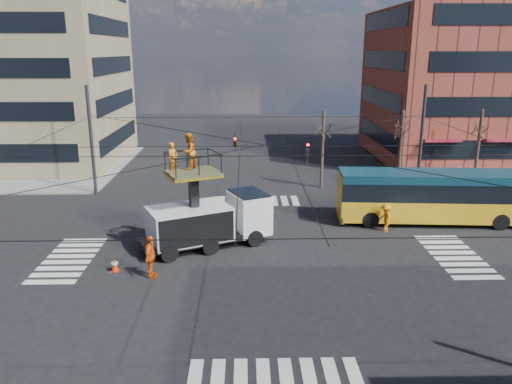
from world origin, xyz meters
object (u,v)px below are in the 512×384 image
Objects in this scene: city_bus at (436,196)px; worker_ground at (150,257)px; utility_truck at (209,210)px; flagger at (385,218)px; traffic_cone at (115,265)px.

city_bus is 5.83× the size of worker_ground.
utility_truck is 4.36× the size of flagger.
worker_ground is (1.88, -0.68, 0.71)m from traffic_cone.
utility_truck is 10.47m from flagger.
utility_truck is 3.55× the size of worker_ground.
traffic_cone is at bearing -155.58° from city_bus.
worker_ground is 1.23× the size of flagger.
traffic_cone is at bearing 75.55° from worker_ground.
traffic_cone is 0.39× the size of flagger.
city_bus reaches higher than traffic_cone.
traffic_cone is 2.12m from worker_ground.
city_bus is 7.14× the size of flagger.
worker_ground is 13.99m from flagger.
flagger reaches higher than traffic_cone.
traffic_cone is 0.31× the size of worker_ground.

